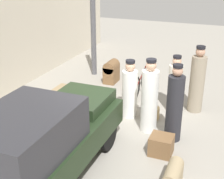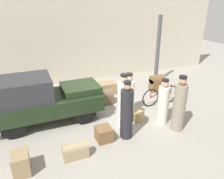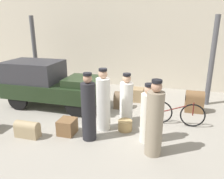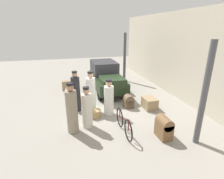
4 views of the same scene
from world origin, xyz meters
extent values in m
plane|color=gray|center=(0.00, 0.00, 0.00)|extent=(30.00, 30.00, 0.00)
cube|color=beige|center=(0.00, 4.08, 2.25)|extent=(16.00, 0.15, 4.50)
cylinder|color=#4C4C51|center=(3.48, 2.25, 1.68)|extent=(0.19, 0.19, 3.35)
cylinder|color=black|center=(-0.97, 1.21, 0.38)|extent=(0.76, 0.12, 0.76)
cylinder|color=black|center=(-0.97, -0.19, 0.38)|extent=(0.76, 0.12, 0.76)
cylinder|color=black|center=(-3.25, 1.21, 0.38)|extent=(0.76, 0.12, 0.76)
cylinder|color=black|center=(-3.25, -0.19, 0.38)|extent=(0.76, 0.12, 0.76)
cube|color=black|center=(-2.11, 0.51, 0.68)|extent=(3.69, 1.55, 0.55)
cube|color=#2D2D33|center=(-2.94, 0.51, 1.33)|extent=(2.03, 1.43, 0.75)
cube|color=black|center=(-0.91, 0.51, 1.08)|extent=(1.29, 1.21, 0.25)
torus|color=black|center=(2.79, 0.08, 0.37)|extent=(0.75, 0.04, 0.75)
torus|color=black|center=(1.82, 0.08, 0.37)|extent=(0.75, 0.04, 0.75)
cylinder|color=#591914|center=(2.31, 0.08, 0.56)|extent=(0.98, 0.04, 0.40)
cylinder|color=#591914|center=(1.82, 0.08, 0.57)|extent=(0.04, 0.04, 0.39)
cylinder|color=#591914|center=(2.79, 0.08, 0.58)|extent=(0.04, 0.04, 0.42)
cylinder|color=tan|center=(0.85, -0.69, 0.16)|extent=(0.42, 0.42, 0.31)
cylinder|color=silver|center=(1.54, -1.14, 0.67)|extent=(0.39, 0.39, 1.35)
sphere|color=tan|center=(1.54, -1.14, 1.47)|extent=(0.24, 0.24, 0.24)
cylinder|color=black|center=(1.54, -1.14, 1.59)|extent=(0.23, 0.23, 0.07)
cylinder|color=#232328|center=(0.00, -1.44, 0.80)|extent=(0.38, 0.38, 1.60)
sphere|color=tan|center=(0.00, -1.44, 1.72)|extent=(0.24, 0.24, 0.24)
cylinder|color=black|center=(0.00, -1.44, 1.84)|extent=(0.23, 0.23, 0.07)
cylinder|color=white|center=(0.75, -0.09, 0.65)|extent=(0.42, 0.42, 1.30)
sphere|color=tan|center=(0.75, -0.09, 1.43)|extent=(0.26, 0.26, 0.26)
cylinder|color=black|center=(0.75, -0.09, 1.56)|extent=(0.25, 0.25, 0.07)
cylinder|color=gray|center=(1.76, -1.70, 0.80)|extent=(0.41, 0.41, 1.60)
sphere|color=tan|center=(1.76, -1.70, 1.72)|extent=(0.25, 0.25, 0.25)
cylinder|color=black|center=(1.76, -1.70, 1.85)|extent=(0.24, 0.24, 0.07)
cylinder|color=white|center=(0.20, -0.78, 0.79)|extent=(0.41, 0.41, 1.58)
sphere|color=tan|center=(0.20, -0.78, 1.70)|extent=(0.25, 0.25, 0.25)
cylinder|color=black|center=(0.20, -0.78, 1.83)|extent=(0.24, 0.24, 0.07)
cube|color=brown|center=(2.94, 1.33, 0.29)|extent=(0.62, 0.40, 0.58)
cylinder|color=brown|center=(2.94, 1.33, 0.58)|extent=(0.62, 0.40, 0.40)
cube|color=#937A56|center=(-3.10, -1.83, 0.29)|extent=(0.41, 0.53, 0.58)
cube|color=brown|center=(-0.72, -1.34, 0.22)|extent=(0.46, 0.50, 0.44)
cube|color=#9E8966|center=(-1.71, -1.80, 0.16)|extent=(0.69, 0.29, 0.33)
cylinder|color=#9E8966|center=(-1.71, -1.80, 0.33)|extent=(0.69, 0.29, 0.29)
cube|color=brown|center=(0.30, 1.00, 0.20)|extent=(0.42, 0.45, 0.41)
cylinder|color=brown|center=(0.30, 1.00, 0.41)|extent=(0.42, 0.45, 0.45)
cube|color=#937A56|center=(0.67, 1.92, 0.26)|extent=(0.74, 0.56, 0.52)
camera|label=1|loc=(-6.54, -2.53, 3.99)|focal=50.00mm
camera|label=2|loc=(-2.65, -6.64, 4.10)|focal=35.00mm
camera|label=3|loc=(2.03, -6.47, 3.13)|focal=35.00mm
camera|label=4|loc=(7.56, -1.77, 3.64)|focal=28.00mm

